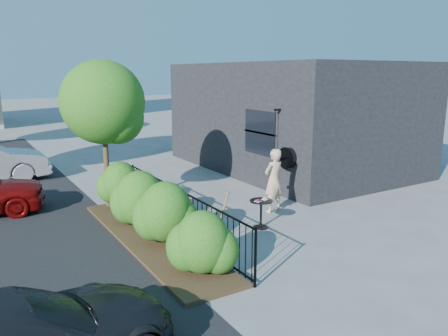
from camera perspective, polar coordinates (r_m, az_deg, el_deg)
ground at (r=10.95m, az=1.33°, el=-7.16°), size 120.00×120.00×0.00m
shop_building at (r=17.30m, az=8.68°, el=6.72°), size 6.22×9.00×4.00m
fence at (r=10.08m, az=-5.88°, el=-5.61°), size 0.05×6.05×1.10m
planting_bed at (r=9.99m, az=-9.47°, el=-9.05°), size 1.30×6.00×0.08m
shrubs at (r=9.89m, az=-9.29°, el=-5.20°), size 1.10×5.60×1.24m
patio_tree at (r=11.94m, az=-15.15°, el=7.64°), size 2.20×2.20×3.94m
cafe_table at (r=10.49m, az=4.86°, el=-5.34°), size 0.55×0.55×0.74m
woman at (r=11.65m, az=6.50°, el=-1.64°), size 0.67×0.49×1.71m
shovel at (r=9.05m, az=-0.67°, el=-7.60°), size 0.45×0.17×1.30m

